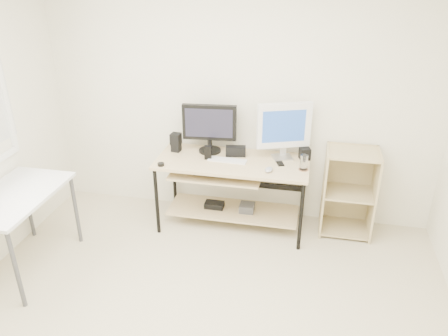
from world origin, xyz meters
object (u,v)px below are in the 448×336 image
Objects in this scene: desk at (230,179)px; white_imac at (284,127)px; shelf_unit at (348,191)px; side_table at (15,203)px; black_monitor at (209,125)px; audio_controller at (208,153)px.

desk is 0.75m from white_imac.
shelf_unit is at bearing -19.89° from white_imac.
side_table is 1.83× the size of black_monitor.
black_monitor is at bearing 90.80° from audio_controller.
audio_controller reaches higher than side_table.
side_table is 1.76× the size of white_imac.
desk and side_table have the same top height.
shelf_unit is 1.53m from black_monitor.
desk is at bearing -172.23° from shelf_unit.
shelf_unit is 6.47× the size of audio_controller.
white_imac is at bearing 29.34° from side_table.
audio_controller is (-0.72, -0.17, -0.26)m from white_imac.
shelf_unit is (1.18, 0.16, -0.09)m from desk.
white_imac reaches higher than desk.
shelf_unit reaches higher than desk.
shelf_unit is 1.59× the size of white_imac.
shelf_unit is 1.65× the size of black_monitor.
white_imac is (0.50, 0.15, 0.54)m from desk.
side_table is at bearing -156.67° from shelf_unit.
side_table is at bearing -147.35° from desk.
black_monitor is at bearing 179.84° from shelf_unit.
audio_controller is at bearing -172.61° from shelf_unit.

